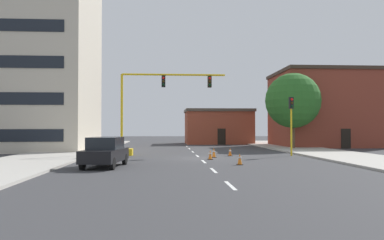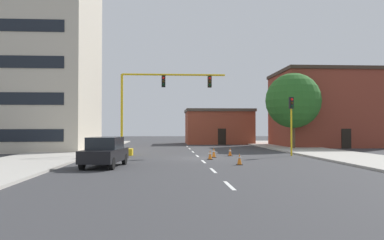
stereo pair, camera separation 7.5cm
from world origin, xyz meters
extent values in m
plane|color=#38383A|center=(0.00, 0.00, 0.00)|extent=(160.00, 160.00, 0.00)
cube|color=#B2ADA3|center=(-11.55, 8.00, 0.07)|extent=(6.00, 56.00, 0.14)
cube|color=#B2ADA3|center=(11.55, 8.00, 0.07)|extent=(6.00, 56.00, 0.14)
cube|color=silver|center=(0.00, -14.00, 0.00)|extent=(0.16, 2.40, 0.01)
cube|color=silver|center=(0.00, -8.50, 0.00)|extent=(0.16, 2.40, 0.01)
cube|color=silver|center=(0.00, -3.00, 0.00)|extent=(0.16, 2.40, 0.01)
cube|color=silver|center=(0.00, 2.50, 0.00)|extent=(0.16, 2.40, 0.01)
cube|color=silver|center=(0.00, 8.00, 0.00)|extent=(0.16, 2.40, 0.01)
cube|color=silver|center=(0.00, 13.50, 0.00)|extent=(0.16, 2.40, 0.01)
cube|color=silver|center=(0.00, 19.00, 0.00)|extent=(0.16, 2.40, 0.01)
cube|color=beige|center=(-17.23, 12.12, 9.72)|extent=(13.80, 12.49, 19.44)
cube|color=brown|center=(4.97, 27.23, 2.28)|extent=(9.28, 7.46, 4.55)
cube|color=#4C4238|center=(4.97, 27.23, 4.75)|extent=(9.58, 7.76, 0.40)
cube|color=black|center=(4.97, 23.47, 1.10)|extent=(1.10, 0.06, 2.20)
cube|color=brown|center=(17.36, 17.97, 4.43)|extent=(12.30, 10.11, 8.85)
cube|color=#3D2D23|center=(17.36, 17.97, 9.05)|extent=(12.60, 10.41, 0.40)
cube|color=black|center=(17.36, 12.89, 1.10)|extent=(1.10, 0.06, 2.20)
cube|color=yellow|center=(-6.22, 3.49, 0.28)|extent=(1.80, 1.20, 0.55)
cylinder|color=yellow|center=(-6.22, 3.49, 3.65)|extent=(0.20, 0.20, 6.20)
cylinder|color=yellow|center=(-1.90, 3.49, 6.75)|extent=(8.64, 0.16, 0.16)
cube|color=black|center=(-2.77, 3.49, 6.18)|extent=(0.32, 0.36, 0.95)
sphere|color=red|center=(-2.77, 3.30, 6.45)|extent=(0.20, 0.20, 0.20)
sphere|color=#38280A|center=(-2.77, 3.30, 6.17)|extent=(0.20, 0.20, 0.20)
sphere|color=black|center=(-2.77, 3.30, 5.89)|extent=(0.20, 0.20, 0.20)
cube|color=black|center=(1.12, 3.49, 6.18)|extent=(0.32, 0.36, 0.95)
sphere|color=red|center=(1.12, 3.30, 6.45)|extent=(0.20, 0.20, 0.20)
sphere|color=#38280A|center=(1.12, 3.30, 6.17)|extent=(0.20, 0.20, 0.20)
sphere|color=black|center=(1.12, 3.30, 5.89)|extent=(0.20, 0.20, 0.20)
cylinder|color=yellow|center=(7.66, 2.02, 2.40)|extent=(0.14, 0.14, 4.80)
cube|color=black|center=(7.66, 2.02, 4.33)|extent=(0.32, 0.36, 0.95)
sphere|color=red|center=(7.66, 1.83, 4.60)|extent=(0.20, 0.20, 0.20)
sphere|color=#38280A|center=(7.66, 1.83, 4.32)|extent=(0.20, 0.20, 0.20)
sphere|color=black|center=(7.66, 1.83, 4.04)|extent=(0.20, 0.20, 0.20)
cylinder|color=brown|center=(10.96, 11.56, 1.50)|extent=(0.36, 0.36, 3.00)
sphere|color=#286023|center=(10.96, 11.56, 5.20)|extent=(5.87, 5.87, 5.87)
cube|color=black|center=(-6.08, -6.26, 0.69)|extent=(2.34, 4.68, 0.70)
cube|color=#1E2328|center=(-6.07, -6.17, 1.39)|extent=(1.95, 2.48, 0.70)
cylinder|color=black|center=(-6.73, -4.65, 0.34)|extent=(0.29, 0.70, 0.68)
cylinder|color=black|center=(-5.09, -4.84, 0.34)|extent=(0.29, 0.70, 0.68)
cylinder|color=black|center=(-7.07, -7.69, 0.34)|extent=(0.29, 0.70, 0.68)
cylinder|color=black|center=(-5.43, -7.88, 0.34)|extent=(0.29, 0.70, 0.68)
cube|color=black|center=(1.98, -5.51, 0.02)|extent=(0.36, 0.36, 0.04)
cone|color=orange|center=(1.98, -5.51, 0.38)|extent=(0.28, 0.28, 0.68)
cylinder|color=white|center=(1.98, -5.51, 0.46)|extent=(0.19, 0.19, 0.08)
cube|color=black|center=(2.64, 2.18, 0.02)|extent=(0.36, 0.36, 0.04)
cone|color=orange|center=(2.64, 2.18, 0.35)|extent=(0.28, 0.28, 0.62)
cylinder|color=white|center=(2.64, 2.18, 0.43)|extent=(0.19, 0.19, 0.08)
cube|color=black|center=(1.13, 0.57, 0.02)|extent=(0.36, 0.36, 0.04)
cone|color=orange|center=(1.13, 0.57, 0.40)|extent=(0.28, 0.28, 0.72)
cylinder|color=white|center=(1.13, 0.57, 0.48)|extent=(0.19, 0.19, 0.08)
cube|color=black|center=(0.62, -1.36, 0.02)|extent=(0.36, 0.36, 0.04)
cone|color=orange|center=(0.62, -1.36, 0.37)|extent=(0.28, 0.28, 0.66)
cylinder|color=white|center=(0.62, -1.36, 0.45)|extent=(0.19, 0.19, 0.08)
camera|label=1|loc=(-2.52, -29.37, 2.26)|focal=36.71mm
camera|label=2|loc=(-2.45, -29.38, 2.26)|focal=36.71mm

